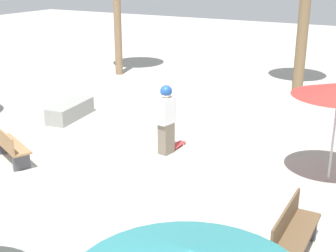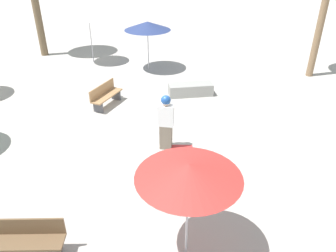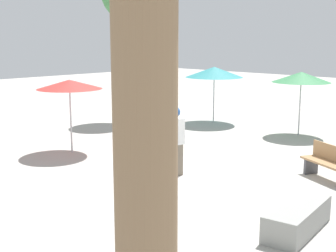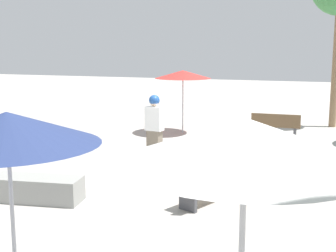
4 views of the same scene
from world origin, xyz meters
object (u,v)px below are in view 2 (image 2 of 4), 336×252
concrete_ledge (190,89)px  shade_umbrella_white (88,16)px  skateboard (179,147)px  bench_near (106,95)px  shade_umbrella_red (189,171)px  skater_main (166,121)px  bench_far (25,240)px  shade_umbrella_navy (147,26)px

concrete_ledge → shade_umbrella_white: bearing=-41.4°
skateboard → concrete_ledge: size_ratio=0.43×
bench_near → shade_umbrella_red: shade_umbrella_red is taller
bench_near → skater_main: bearing=62.0°
skater_main → bench_far: bearing=-115.8°
shade_umbrella_red → shade_umbrella_navy: shade_umbrella_navy is taller
bench_near → shade_umbrella_white: size_ratio=0.63×
shade_umbrella_red → shade_umbrella_navy: bearing=-83.6°
shade_umbrella_red → shade_umbrella_white: (4.23, -12.22, 0.33)m
skateboard → shade_umbrella_red: bearing=-88.7°
concrete_ledge → bench_near: size_ratio=1.15×
skater_main → bench_near: size_ratio=1.08×
skateboard → concrete_ledge: bearing=83.0°
skater_main → shade_umbrella_red: size_ratio=0.80×
concrete_ledge → shade_umbrella_white: (4.86, -4.28, 2.16)m
bench_near → shade_umbrella_navy: size_ratio=0.70×
skateboard → shade_umbrella_white: size_ratio=0.31×
skater_main → skateboard: size_ratio=2.21×
bench_far → shade_umbrella_red: size_ratio=0.72×
skater_main → shade_umbrella_red: 4.10m
skater_main → shade_umbrella_white: 9.25m
bench_near → shade_umbrella_navy: (-1.47, -4.17, 1.72)m
skater_main → bench_near: skater_main is taller
shade_umbrella_red → shade_umbrella_white: bearing=-70.9°
skater_main → concrete_ledge: (-1.03, -4.01, -0.71)m
bench_far → skateboard: bearing=-130.2°
bench_near → shade_umbrella_red: size_ratio=0.74×
skateboard → bench_far: bearing=-128.0°
skater_main → bench_far: 4.92m
skateboard → concrete_ledge: (-0.61, -4.06, 0.19)m
concrete_ledge → bench_near: 3.50m
shade_umbrella_white → concrete_ledge: bearing=138.6°
bench_far → shade_umbrella_navy: shade_umbrella_navy is taller
concrete_ledge → shade_umbrella_white: 6.83m
shade_umbrella_navy → shade_umbrella_white: bearing=-19.9°
concrete_ledge → bench_far: 8.88m
skater_main → skateboard: 0.99m
concrete_ledge → shade_umbrella_navy: bearing=-59.5°
bench_near → shade_umbrella_navy: 4.75m
skater_main → concrete_ledge: bearing=85.3°
bench_near → bench_far: same height
bench_far → shade_umbrella_white: shade_umbrella_white is taller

